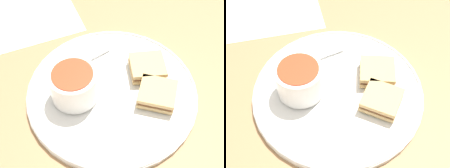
% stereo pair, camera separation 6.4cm
% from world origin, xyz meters
% --- Properties ---
extents(ground_plane, '(2.40, 2.40, 0.00)m').
position_xyz_m(ground_plane, '(0.00, 0.00, 0.00)').
color(ground_plane, '#9E754C').
extents(plate, '(0.36, 0.36, 0.02)m').
position_xyz_m(plate, '(0.00, 0.00, 0.01)').
color(plate, white).
rests_on(plate, ground_plane).
extents(soup_bowl, '(0.10, 0.10, 0.07)m').
position_xyz_m(soup_bowl, '(0.06, -0.05, 0.05)').
color(soup_bowl, white).
rests_on(soup_bowl, plate).
extents(spoon, '(0.13, 0.05, 0.01)m').
position_xyz_m(spoon, '(0.01, -0.10, 0.02)').
color(spoon, silver).
rests_on(spoon, plate).
extents(sandwich_half_near, '(0.10, 0.10, 0.03)m').
position_xyz_m(sandwich_half_near, '(-0.04, 0.09, 0.03)').
color(sandwich_half_near, tan).
rests_on(sandwich_half_near, plate).
extents(sandwich_half_far, '(0.10, 0.10, 0.03)m').
position_xyz_m(sandwich_half_far, '(-0.09, 0.03, 0.03)').
color(sandwich_half_far, tan).
rests_on(sandwich_half_far, plate).
extents(menu_sheet, '(0.36, 0.37, 0.00)m').
position_xyz_m(menu_sheet, '(-0.07, -0.36, 0.00)').
color(menu_sheet, white).
rests_on(menu_sheet, ground_plane).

